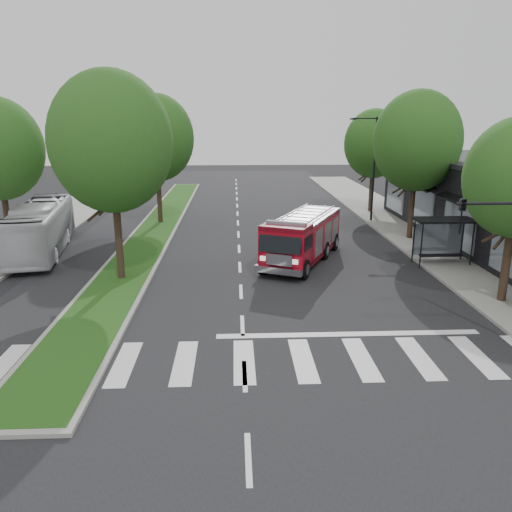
# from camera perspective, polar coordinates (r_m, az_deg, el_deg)

# --- Properties ---
(ground) EXTENTS (140.00, 140.00, 0.00)m
(ground) POSITION_cam_1_polar(r_m,az_deg,el_deg) (19.89, -1.56, -7.96)
(ground) COLOR black
(ground) RESTS_ON ground
(sidewalk_right) EXTENTS (5.00, 80.00, 0.15)m
(sidewalk_right) POSITION_cam_1_polar(r_m,az_deg,el_deg) (31.98, 21.10, 0.24)
(sidewalk_right) COLOR gray
(sidewalk_right) RESTS_ON ground
(median) EXTENTS (3.00, 50.00, 0.15)m
(median) POSITION_cam_1_polar(r_m,az_deg,el_deg) (37.53, -11.27, 3.14)
(median) COLOR gray
(median) RESTS_ON ground
(bus_shelter) EXTENTS (3.20, 1.60, 2.61)m
(bus_shelter) POSITION_cam_1_polar(r_m,az_deg,el_deg) (29.37, 20.55, 2.96)
(bus_shelter) COLOR black
(bus_shelter) RESTS_ON ground
(tree_right_mid) EXTENTS (5.60, 5.60, 9.72)m
(tree_right_mid) POSITION_cam_1_polar(r_m,az_deg,el_deg) (34.36, 17.94, 12.38)
(tree_right_mid) COLOR black
(tree_right_mid) RESTS_ON ground
(tree_right_far) EXTENTS (5.00, 5.00, 8.73)m
(tree_right_far) POSITION_cam_1_polar(r_m,az_deg,el_deg) (43.91, 13.34, 12.37)
(tree_right_far) COLOR black
(tree_right_far) RESTS_ON ground
(tree_median_near) EXTENTS (5.80, 5.80, 10.16)m
(tree_median_near) POSITION_cam_1_polar(r_m,az_deg,el_deg) (24.94, -16.19, 12.37)
(tree_median_near) COLOR black
(tree_median_near) RESTS_ON ground
(tree_median_far) EXTENTS (5.60, 5.60, 9.72)m
(tree_median_far) POSITION_cam_1_polar(r_m,az_deg,el_deg) (38.70, -11.33, 13.09)
(tree_median_far) COLOR black
(tree_median_far) RESTS_ON ground
(streetlight_right_far) EXTENTS (2.11, 0.20, 8.00)m
(streetlight_right_far) POSITION_cam_1_polar(r_m,az_deg,el_deg) (39.84, 13.15, 10.15)
(streetlight_right_far) COLOR black
(streetlight_right_far) RESTS_ON ground
(fire_engine) EXTENTS (5.67, 8.49, 2.85)m
(fire_engine) POSITION_cam_1_polar(r_m,az_deg,el_deg) (28.37, 5.34, 2.08)
(fire_engine) COLOR #5C050E
(fire_engine) RESTS_ON ground
(city_bus) EXTENTS (4.41, 11.11, 3.02)m
(city_bus) POSITION_cam_1_polar(r_m,az_deg,el_deg) (32.86, -23.41, 2.96)
(city_bus) COLOR silver
(city_bus) RESTS_ON ground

